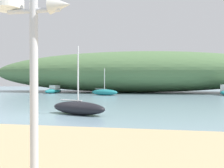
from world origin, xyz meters
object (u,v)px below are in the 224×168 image
(sailboat_far_left, at_px, (104,92))
(sailboat_by_sandbar, at_px, (78,108))
(motorboat_mid_channel, at_px, (54,90))
(mast_structure, at_px, (21,23))

(sailboat_far_left, relative_size, sailboat_by_sandbar, 1.01)
(sailboat_far_left, bearing_deg, motorboat_mid_channel, 156.66)
(mast_structure, xyz_separation_m, sailboat_by_sandbar, (-2.19, 9.31, -2.29))
(sailboat_by_sandbar, distance_m, motorboat_mid_channel, 23.30)
(mast_structure, bearing_deg, sailboat_far_left, 99.51)
(sailboat_far_left, xyz_separation_m, sailboat_by_sandbar, (2.24, -17.20, -0.02))
(sailboat_by_sandbar, bearing_deg, sailboat_far_left, 97.43)
(sailboat_far_left, bearing_deg, sailboat_by_sandbar, -82.57)
(sailboat_far_left, relative_size, motorboat_mid_channel, 0.92)
(sailboat_far_left, height_order, motorboat_mid_channel, sailboat_far_left)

